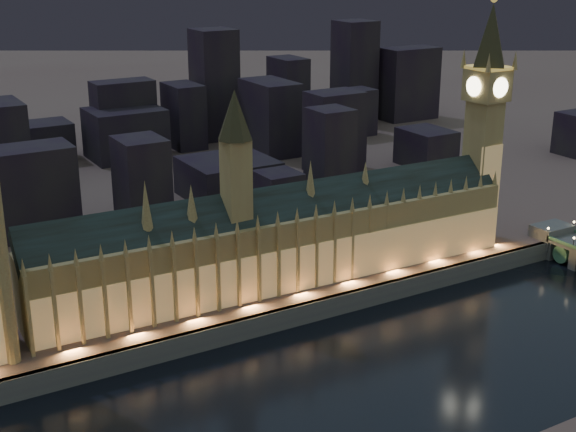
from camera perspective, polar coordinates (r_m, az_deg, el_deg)
ground_plane at (r=270.58m, az=5.10°, el=-11.09°), size 2000.00×2000.00×0.00m
north_bank at (r=734.41m, az=-19.28°, el=7.52°), size 2000.00×960.00×8.00m
embankment_wall at (r=298.92m, az=0.54°, el=-7.09°), size 2000.00×2.50×8.00m
palace_of_westminster at (r=309.49m, az=-0.43°, el=-1.65°), size 202.00×25.41×78.00m
elizabeth_tower at (r=358.23m, az=13.89°, el=7.76°), size 18.00×18.00×109.84m
city_backdrop at (r=482.62m, az=-8.28°, el=6.17°), size 495.44×215.63×73.62m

